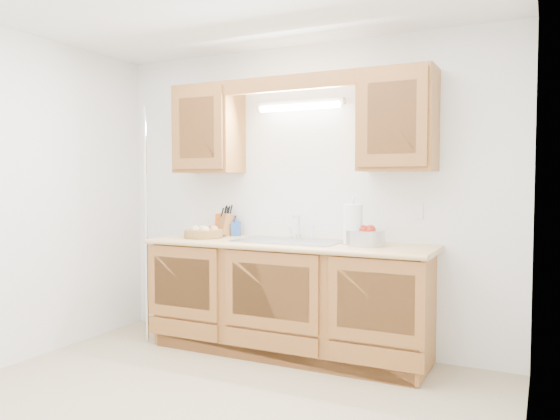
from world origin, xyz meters
The scene contains 17 objects.
room centered at (0.00, 0.00, 1.25)m, with size 3.52×3.50×2.50m.
base_cabinets centered at (0.00, 1.20, 0.44)m, with size 2.20×0.60×0.86m, color #9E662E.
countertop centered at (0.00, 1.19, 0.88)m, with size 2.30×0.63×0.04m, color #E4BC78.
upper_cabinet_left centered at (-0.83, 1.33, 1.83)m, with size 0.55×0.33×0.75m, color #9E662E.
upper_cabinet_right centered at (0.83, 1.33, 1.83)m, with size 0.55×0.33×0.75m, color #9E662E.
valance centered at (0.00, 1.19, 2.14)m, with size 2.20×0.05×0.12m, color #9E662E.
fluorescent_fixture centered at (0.00, 1.42, 2.00)m, with size 0.76×0.08×0.08m.
sink centered at (0.00, 1.21, 0.83)m, with size 0.84×0.46×0.36m.
wire_shelf_pole centered at (-1.20, 0.94, 1.00)m, with size 0.03×0.03×2.00m, color silver.
outlet_plate centered at (0.95, 1.49, 1.15)m, with size 0.08×0.01×0.12m, color white.
fruit_basket centered at (-0.77, 1.16, 0.95)m, with size 0.40×0.40×0.10m.
knife_block centered at (-0.68, 1.37, 1.00)m, with size 0.15×0.18×0.28m.
orange_canister centered at (-0.79, 1.43, 1.00)m, with size 0.08×0.08×0.20m.
soap_bottle centered at (-0.60, 1.41, 0.99)m, with size 0.08×0.08×0.18m, color #214CA9.
sponge centered at (0.54, 1.44, 0.91)m, with size 0.11×0.08×0.02m.
paper_towel centered at (0.54, 1.19, 1.05)m, with size 0.17×0.17×0.36m.
apple_bowl centered at (0.62, 1.21, 0.97)m, with size 0.32×0.32×0.15m.
Camera 1 is at (1.83, -2.68, 1.37)m, focal length 35.00 mm.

